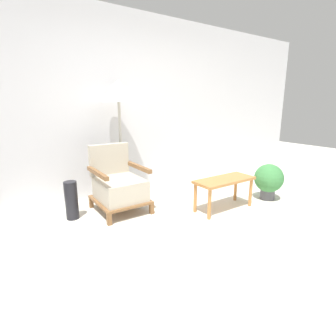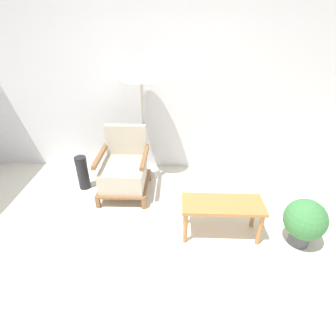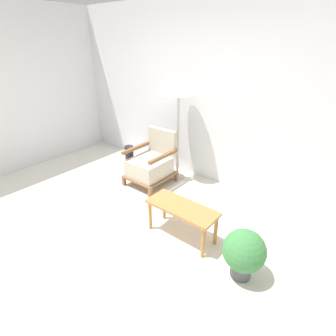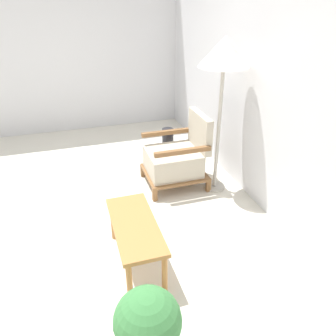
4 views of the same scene
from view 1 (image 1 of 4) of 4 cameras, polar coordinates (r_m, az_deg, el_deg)
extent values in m
plane|color=silver|center=(2.82, 13.35, -15.72)|extent=(14.00, 14.00, 0.00)
cube|color=silver|center=(4.21, -8.30, 13.44)|extent=(8.00, 0.06, 2.70)
cube|color=brown|center=(3.16, -12.68, -10.87)|extent=(0.05, 0.05, 0.14)
cube|color=brown|center=(3.39, -3.59, -8.81)|extent=(0.05, 0.05, 0.14)
cube|color=brown|center=(3.72, -16.39, -7.23)|extent=(0.05, 0.05, 0.14)
cube|color=brown|center=(3.92, -8.42, -5.73)|extent=(0.05, 0.05, 0.14)
cube|color=brown|center=(3.50, -10.37, -6.75)|extent=(0.62, 0.69, 0.03)
cube|color=#BCB29E|center=(3.44, -10.34, -4.55)|extent=(0.54, 0.59, 0.27)
cube|color=#BCB29E|center=(3.64, -12.67, 1.91)|extent=(0.54, 0.08, 0.41)
cube|color=brown|center=(3.29, -15.13, -1.07)|extent=(0.05, 0.63, 0.05)
cube|color=brown|center=(3.50, -6.47, 0.24)|extent=(0.05, 0.63, 0.05)
cylinder|color=#B7B2A8|center=(4.00, -9.77, -6.21)|extent=(0.25, 0.25, 0.03)
cylinder|color=#B7B2A8|center=(3.82, -10.20, 3.67)|extent=(0.04, 0.04, 1.37)
cone|color=silver|center=(3.76, -10.76, 16.19)|extent=(0.52, 0.52, 0.29)
cube|color=#B2753D|center=(3.50, 12.20, -2.56)|extent=(0.84, 0.35, 0.04)
cylinder|color=#B2753D|center=(3.22, 9.01, -7.81)|extent=(0.04, 0.04, 0.38)
cylinder|color=#B2753D|center=(3.76, 17.52, -5.12)|extent=(0.04, 0.04, 0.38)
cylinder|color=#B2753D|center=(3.41, 5.95, -6.49)|extent=(0.04, 0.04, 0.38)
cylinder|color=#B2753D|center=(3.91, 14.49, -4.14)|extent=(0.04, 0.04, 0.38)
cylinder|color=black|center=(3.40, -20.28, -6.61)|extent=(0.15, 0.15, 0.47)
cylinder|color=#4C4C51|center=(4.14, 20.81, -5.37)|extent=(0.20, 0.20, 0.14)
sphere|color=#3D7F42|center=(4.07, 21.11, -2.07)|extent=(0.41, 0.41, 0.41)
camera|label=2|loc=(2.10, 56.11, 27.99)|focal=28.00mm
camera|label=3|loc=(3.97, 54.75, 19.11)|focal=28.00mm
camera|label=4|loc=(4.96, 34.59, 19.36)|focal=35.00mm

